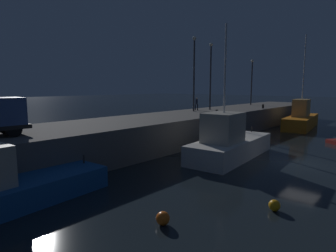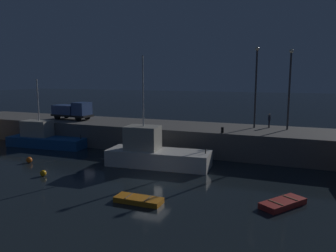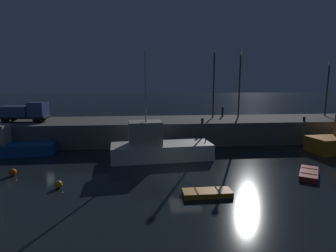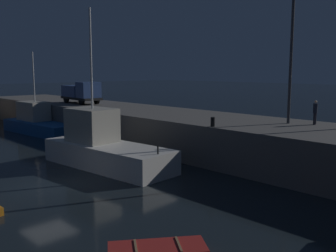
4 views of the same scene
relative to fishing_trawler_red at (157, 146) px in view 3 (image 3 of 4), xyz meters
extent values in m
plane|color=black|center=(1.96, -5.00, -1.25)|extent=(320.00, 320.00, 0.00)
cube|color=#5B5956|center=(1.96, 8.16, 0.13)|extent=(69.48, 7.78, 2.76)
cube|color=silver|center=(0.41, 0.04, -0.49)|extent=(10.01, 4.14, 1.51)
cube|color=#ADA899|center=(-1.19, -0.10, 1.39)|extent=(3.31, 2.64, 2.26)
cylinder|color=silver|center=(-1.10, -0.10, 5.81)|extent=(0.14, 0.14, 6.57)
cylinder|color=#262626|center=(4.88, 0.43, 0.52)|extent=(0.10, 0.10, 0.50)
cube|color=#195193|center=(-15.59, 3.15, -0.66)|extent=(10.08, 4.06, 1.18)
cylinder|color=#262626|center=(-11.07, 3.50, 0.19)|extent=(0.10, 0.10, 0.50)
cube|color=#B22823|center=(11.90, -5.94, -1.05)|extent=(2.97, 3.49, 0.39)
cube|color=olive|center=(11.48, -6.54, -0.84)|extent=(1.00, 0.73, 0.04)
cube|color=olive|center=(12.32, -5.33, -0.84)|extent=(1.00, 0.73, 0.04)
cube|color=orange|center=(2.81, -8.90, -1.07)|extent=(3.27, 1.25, 0.36)
cube|color=olive|center=(2.09, -8.90, -0.87)|extent=(0.09, 1.11, 0.04)
cube|color=olive|center=(3.53, -8.90, -0.87)|extent=(0.09, 1.11, 0.04)
sphere|color=orange|center=(-11.90, -3.70, -0.96)|extent=(0.58, 0.58, 0.58)
sphere|color=orange|center=(-7.44, -6.64, -0.98)|extent=(0.53, 0.53, 0.53)
cylinder|color=#38383D|center=(7.97, 9.51, 5.75)|extent=(0.20, 0.20, 8.47)
sphere|color=#F9EFCC|center=(7.97, 9.51, 10.16)|extent=(0.44, 0.44, 0.44)
cylinder|color=#38383D|center=(11.46, 9.44, 5.57)|extent=(0.20, 0.20, 8.12)
sphere|color=#F9EFCC|center=(11.46, 9.44, 9.81)|extent=(0.44, 0.44, 0.44)
cylinder|color=#38383D|center=(24.23, 9.86, 4.98)|extent=(0.20, 0.20, 6.94)
sphere|color=#F9EFCC|center=(24.23, 9.86, 8.63)|extent=(0.44, 0.44, 0.44)
cylinder|color=black|center=(-13.61, 8.42, 1.96)|extent=(0.92, 0.34, 0.90)
cylinder|color=black|center=(-13.72, 6.68, 1.96)|extent=(0.92, 0.34, 0.90)
cylinder|color=black|center=(-17.18, 8.65, 1.96)|extent=(0.92, 0.34, 0.90)
cylinder|color=black|center=(-17.29, 6.90, 1.96)|extent=(0.92, 0.34, 0.90)
cube|color=black|center=(-15.45, 7.66, 2.08)|extent=(5.71, 2.43, 0.25)
cube|color=#334C84|center=(-13.78, 7.55, 3.02)|extent=(1.92, 2.19, 1.63)
cube|color=#334C84|center=(-16.46, 7.73, 2.81)|extent=(3.37, 2.28, 1.19)
cylinder|color=black|center=(9.53, 10.05, 1.89)|extent=(0.13, 0.13, 0.77)
cylinder|color=black|center=(9.47, 10.34, 1.89)|extent=(0.13, 0.13, 0.77)
cylinder|color=#1E2333|center=(9.50, 10.19, 2.60)|extent=(0.34, 0.34, 0.64)
sphere|color=beige|center=(9.50, 10.19, 3.03)|extent=(0.19, 0.19, 0.19)
cylinder|color=black|center=(18.20, 5.16, 1.79)|extent=(0.28, 0.28, 0.55)
cylinder|color=black|center=(5.45, 4.62, 1.81)|extent=(0.28, 0.28, 0.61)
camera|label=1|loc=(-20.20, -11.37, 4.48)|focal=30.65mm
camera|label=2|loc=(12.56, -27.81, 7.19)|focal=35.12mm
camera|label=3|loc=(-1.35, -25.41, 6.26)|focal=28.59mm
camera|label=4|loc=(21.19, -14.27, 5.09)|focal=41.49mm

